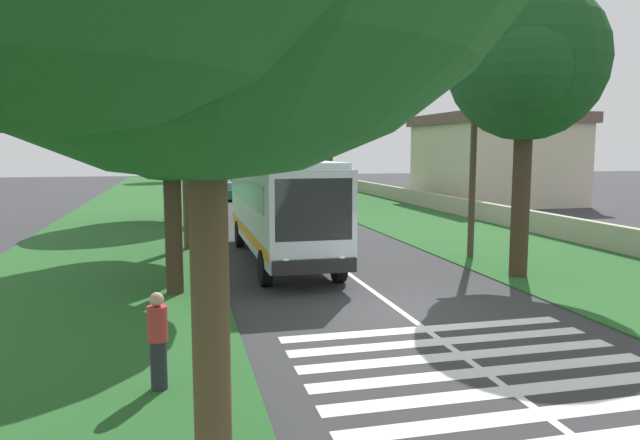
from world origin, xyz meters
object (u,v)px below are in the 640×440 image
object	(u,v)px
trailing_car_1	(227,192)
roadside_tree_right_3	(521,66)
roadside_tree_left_2	(165,119)
pedestrian	(158,340)
roadside_tree_right_2	(281,117)
trailing_car_0	(283,197)
trailing_minibus_0	(243,172)
roadside_tree_left_4	(172,134)
coach_bus	(280,203)
roadside_building	(495,159)
roadside_tree_left_0	(165,95)
roadside_tree_left_3	(179,56)
roadside_tree_right_0	(327,128)
roadside_tree_right_4	(263,139)
roadside_tree_right_1	(291,110)
utility_pole	(473,160)
trailing_car_2	(218,185)

from	to	relation	value
trailing_car_1	roadside_tree_right_3	world-z (taller)	roadside_tree_right_3
roadside_tree_left_2	pedestrian	world-z (taller)	roadside_tree_left_2
roadside_tree_right_2	pedestrian	xyz separation A→B (m)	(-54.53, 11.72, -6.61)
pedestrian	trailing_car_0	bearing A→B (deg)	-13.75
trailing_minibus_0	roadside_tree_left_4	bearing A→B (deg)	33.75
coach_bus	pedestrian	distance (m)	12.03
roadside_tree_right_2	roadside_building	world-z (taller)	roadside_tree_right_2
trailing_minibus_0	roadside_tree_left_4	distance (m)	14.19
coach_bus	roadside_tree_left_0	world-z (taller)	roadside_tree_left_0
roadside_tree_left_3	roadside_tree_right_3	world-z (taller)	roadside_tree_left_3
trailing_car_0	roadside_tree_left_0	xyz separation A→B (m)	(-25.11, 7.72, 4.94)
roadside_tree_left_2	roadside_tree_right_3	bearing A→B (deg)	-147.92
roadside_tree_right_0	trailing_minibus_0	bearing A→B (deg)	10.92
roadside_tree_left_4	roadside_tree_right_4	size ratio (longest dim) A/B	1.08
roadside_tree_left_0	roadside_tree_right_4	distance (m)	59.19
roadside_tree_left_2	roadside_tree_left_3	bearing A→B (deg)	-175.59
roadside_tree_left_3	roadside_tree_right_2	world-z (taller)	roadside_tree_left_3
trailing_car_0	roadside_tree_left_4	xyz separation A→B (m)	(34.48, 7.88, 5.27)
trailing_minibus_0	roadside_tree_left_4	size ratio (longest dim) A/B	0.69
roadside_tree_left_0	roadside_tree_left_2	bearing A→B (deg)	1.00
roadside_tree_left_2	roadside_tree_right_1	bearing A→B (deg)	-27.14
roadside_tree_right_1	roadside_building	distance (m)	21.20
coach_bus	roadside_tree_left_0	bearing A→B (deg)	137.20
utility_pole	pedestrian	xyz separation A→B (m)	(-10.02, 11.13, -2.81)
trailing_car_2	roadside_building	xyz separation A→B (m)	(-16.48, -19.70, 2.71)
trailing_car_1	pedestrian	bearing A→B (deg)	173.49
roadside_tree_right_3	roadside_tree_left_0	bearing A→B (deg)	88.85
trailing_minibus_0	roadside_tree_left_2	xyz separation A→B (m)	(-30.83, 7.64, 4.25)
roadside_building	roadside_tree_right_4	bearing A→B (deg)	20.21
coach_bus	roadside_tree_right_0	distance (m)	24.11
roadside_tree_left_2	roadside_tree_right_1	size ratio (longest dim) A/B	0.78
roadside_tree_left_4	pedestrian	distance (m)	66.82
roadside_building	roadside_tree_right_0	bearing A→B (deg)	75.32
roadside_tree_right_4	trailing_minibus_0	bearing A→B (deg)	158.96
roadside_tree_right_0	roadside_building	bearing A→B (deg)	-104.68
roadside_tree_left_3	roadside_tree_right_1	bearing A→B (deg)	-18.32
trailing_minibus_0	roadside_tree_left_0	distance (m)	49.09
roadside_tree_right_0	roadside_tree_right_2	size ratio (longest dim) A/B	0.76
roadside_tree_left_0	roadside_tree_left_2	world-z (taller)	roadside_tree_left_2
roadside_tree_right_0	roadside_building	size ratio (longest dim) A/B	0.74
trailing_car_0	trailing_car_1	xyz separation A→B (m)	(5.95, 3.52, 0.00)
trailing_car_2	roadside_building	world-z (taller)	roadside_building
roadside_tree_right_3	pedestrian	size ratio (longest dim) A/B	5.49
roadside_tree_left_2	trailing_minibus_0	bearing A→B (deg)	-13.93
roadside_building	coach_bus	bearing A→B (deg)	134.25
roadside_tree_left_2	roadside_tree_right_4	xyz separation A→B (m)	(40.59, -11.40, -0.48)
roadside_tree_right_0	roadside_tree_right_4	world-z (taller)	roadside_tree_right_0
trailing_car_1	roadside_building	xyz separation A→B (m)	(-7.45, -19.61, 2.71)
roadside_tree_left_0	roadside_building	bearing A→B (deg)	-45.24
roadside_tree_left_0	roadside_tree_right_4	size ratio (longest dim) A/B	1.03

